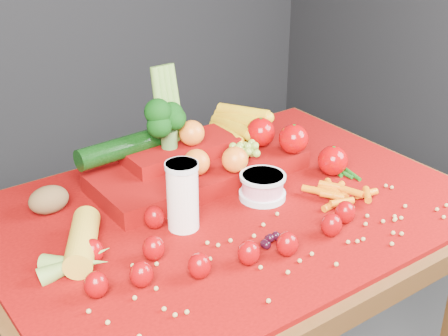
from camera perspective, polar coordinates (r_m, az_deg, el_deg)
table at (r=1.46m, az=0.46°, el=-7.15°), size 1.10×0.80×0.75m
red_cloth at (r=1.40m, az=0.48°, el=-3.73°), size 1.05×0.75×0.01m
milk_glass at (r=1.29m, az=-3.81°, el=-2.35°), size 0.07×0.07×0.15m
yogurt_bowl at (r=1.42m, az=3.55°, el=-1.62°), size 0.11×0.11×0.06m
strawberry_scatter at (r=1.22m, az=-1.45°, el=-7.07°), size 0.58×0.28×0.05m
dark_grape_cluster at (r=1.26m, az=4.69°, el=-6.67°), size 0.06×0.05×0.03m
soybean_scatter at (r=1.27m, az=5.86°, el=-7.00°), size 0.84×0.24×0.01m
corn_ear at (r=1.23m, az=-13.23°, el=-7.84°), size 0.25×0.26×0.06m
potato at (r=1.42m, az=-15.74°, el=-2.81°), size 0.09×0.07×0.06m
baby_carrot_pile at (r=1.45m, az=10.69°, el=-2.24°), size 0.17×0.17×0.03m
green_bean_pile at (r=1.58m, az=10.19°, el=-0.01°), size 0.14×0.12×0.01m
produce_mound at (r=1.51m, az=-1.71°, el=1.25°), size 0.59×0.35×0.27m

